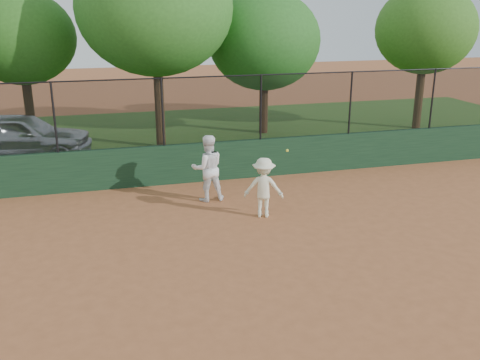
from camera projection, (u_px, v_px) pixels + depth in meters
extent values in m
plane|color=#A95E36|center=(231.00, 272.00, 10.85)|extent=(80.00, 80.00, 0.00)
cube|color=#1B3D23|center=(181.00, 164.00, 16.17)|extent=(26.00, 0.20, 1.20)
cube|color=#264917|center=(158.00, 138.00, 21.86)|extent=(36.00, 12.00, 0.01)
imported|color=#A4A9AD|center=(21.00, 136.00, 18.70)|extent=(5.08, 2.89, 1.63)
imported|color=white|center=(208.00, 168.00, 14.60)|extent=(0.91, 0.72, 1.85)
imported|color=#F1F1CD|center=(264.00, 188.00, 13.49)|extent=(1.14, 0.90, 1.55)
sphere|color=#ECF336|center=(287.00, 151.00, 13.00)|extent=(0.07, 0.07, 0.07)
cube|color=black|center=(180.00, 111.00, 15.67)|extent=(26.00, 0.02, 2.00)
cylinder|color=black|center=(178.00, 78.00, 15.37)|extent=(26.00, 0.04, 0.04)
cylinder|color=black|center=(54.00, 118.00, 14.79)|extent=(0.06, 0.06, 2.00)
cylinder|color=black|center=(163.00, 112.00, 15.55)|extent=(0.06, 0.06, 2.00)
cylinder|color=black|center=(261.00, 107.00, 16.30)|extent=(0.06, 0.06, 2.00)
cylinder|color=black|center=(350.00, 103.00, 17.06)|extent=(0.06, 0.06, 2.00)
cylinder|color=black|center=(432.00, 99.00, 17.81)|extent=(0.06, 0.06, 2.00)
cylinder|color=#473018|center=(30.00, 111.00, 21.00)|extent=(0.36, 0.36, 2.43)
ellipsoid|color=#295C1A|center=(21.00, 38.00, 20.14)|extent=(4.09, 3.72, 3.53)
cylinder|color=#472F19|center=(160.00, 109.00, 20.08)|extent=(0.36, 0.36, 2.93)
ellipsoid|color=#2E6921|center=(155.00, 8.00, 18.96)|extent=(5.61, 5.10, 4.84)
cylinder|color=#3A2413|center=(264.00, 109.00, 22.54)|extent=(0.36, 0.36, 2.03)
ellipsoid|color=#255D1E|center=(264.00, 41.00, 21.67)|extent=(4.62, 4.20, 3.99)
cylinder|color=#422C17|center=(419.00, 99.00, 23.31)|extent=(0.36, 0.36, 2.57)
ellipsoid|color=#31611B|center=(426.00, 29.00, 22.40)|extent=(4.29, 3.90, 3.70)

